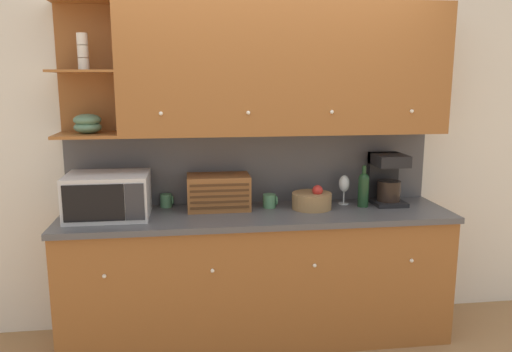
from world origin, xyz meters
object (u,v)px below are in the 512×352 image
(mug_blue_second, at_px, (270,201))
(coffee_maker, at_px, (387,178))
(bread_box, at_px, (218,192))
(wine_bottle, at_px, (363,188))
(fruit_basket, at_px, (312,200))
(mug, at_px, (167,201))
(wine_glass, at_px, (344,185))
(microwave, at_px, (108,196))

(mug_blue_second, xyz_separation_m, coffee_maker, (0.88, 0.01, 0.14))
(bread_box, xyz_separation_m, wine_bottle, (1.04, -0.07, 0.01))
(bread_box, bearing_deg, wine_bottle, -4.07)
(fruit_basket, bearing_deg, bread_box, 173.14)
(mug, distance_m, wine_bottle, 1.42)
(fruit_basket, xyz_separation_m, wine_glass, (0.26, 0.09, 0.09))
(mug, relative_size, coffee_maker, 0.26)
(mug, distance_m, bread_box, 0.39)
(mug, height_order, bread_box, bread_box)
(fruit_basket, distance_m, coffee_maker, 0.60)
(microwave, xyz_separation_m, wine_glass, (1.66, 0.14, -0.00))
(fruit_basket, height_order, wine_bottle, wine_bottle)
(wine_bottle, bearing_deg, mug_blue_second, 174.70)
(bread_box, xyz_separation_m, wine_glass, (0.92, 0.01, 0.02))
(microwave, relative_size, coffee_maker, 1.44)
(bread_box, relative_size, mug_blue_second, 4.23)
(mug, height_order, wine_bottle, wine_bottle)
(fruit_basket, relative_size, wine_bottle, 0.94)
(fruit_basket, bearing_deg, wine_bottle, 0.82)
(coffee_maker, bearing_deg, bread_box, -179.89)
(wine_bottle, bearing_deg, microwave, -178.44)
(mug_blue_second, xyz_separation_m, fruit_basket, (0.29, -0.07, 0.01))
(microwave, distance_m, wine_bottle, 1.78)
(bread_box, bearing_deg, fruit_basket, -6.86)
(microwave, distance_m, coffee_maker, 1.99)
(wine_bottle, bearing_deg, mug, 172.92)
(wine_glass, height_order, wine_bottle, wine_bottle)
(fruit_basket, relative_size, wine_glass, 1.30)
(mug, xyz_separation_m, bread_box, (0.37, -0.10, 0.08))
(mug, xyz_separation_m, fruit_basket, (1.03, -0.18, 0.01))
(wine_glass, bearing_deg, fruit_basket, -160.43)
(bread_box, distance_m, mug_blue_second, 0.37)
(fruit_basket, xyz_separation_m, wine_bottle, (0.38, 0.01, 0.08))
(fruit_basket, bearing_deg, mug, 170.06)
(microwave, bearing_deg, wine_bottle, 1.56)
(microwave, xyz_separation_m, bread_box, (0.74, 0.12, -0.02))
(bread_box, bearing_deg, mug_blue_second, -1.80)
(microwave, xyz_separation_m, mug, (0.37, 0.22, -0.10))
(fruit_basket, distance_m, wine_bottle, 0.39)
(bread_box, relative_size, fruit_basket, 1.55)
(bread_box, xyz_separation_m, mug_blue_second, (0.37, -0.01, -0.07))
(fruit_basket, bearing_deg, coffee_maker, 7.99)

